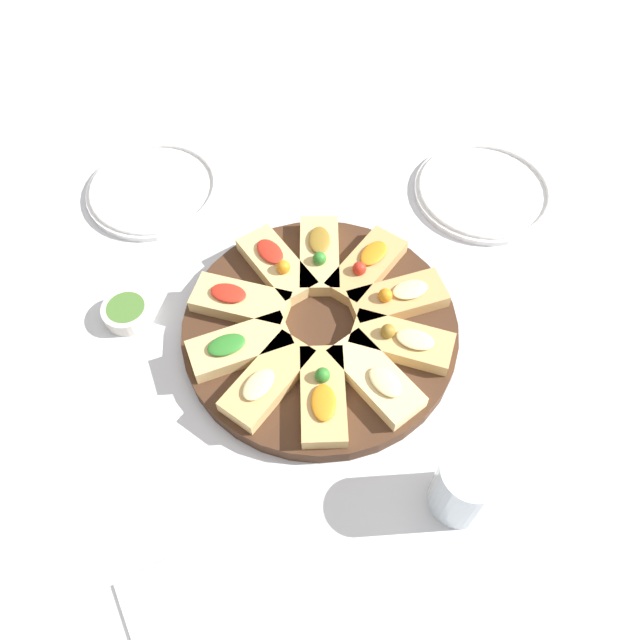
# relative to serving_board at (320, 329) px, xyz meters

# --- Properties ---
(ground_plane) EXTENTS (3.00, 3.00, 0.00)m
(ground_plane) POSITION_rel_serving_board_xyz_m (0.00, 0.00, -0.01)
(ground_plane) COLOR silver
(serving_board) EXTENTS (0.41, 0.41, 0.03)m
(serving_board) POSITION_rel_serving_board_xyz_m (0.00, 0.00, 0.00)
(serving_board) COLOR #422819
(serving_board) RESTS_ON ground_plane
(focaccia_slice_0) EXTENTS (0.14, 0.15, 0.04)m
(focaccia_slice_0) POSITION_rel_serving_board_xyz_m (0.08, -0.10, 0.03)
(focaccia_slice_0) COLOR tan
(focaccia_slice_0) RESTS_ON serving_board
(focaccia_slice_1) EXTENTS (0.15, 0.10, 0.04)m
(focaccia_slice_1) POSITION_rel_serving_board_xyz_m (0.12, -0.03, 0.03)
(focaccia_slice_1) COLOR tan
(focaccia_slice_1) RESTS_ON serving_board
(focaccia_slice_2) EXTENTS (0.16, 0.11, 0.04)m
(focaccia_slice_2) POSITION_rel_serving_board_xyz_m (0.11, 0.04, 0.03)
(focaccia_slice_2) COLOR tan
(focaccia_slice_2) RESTS_ON serving_board
(focaccia_slice_3) EXTENTS (0.13, 0.15, 0.04)m
(focaccia_slice_3) POSITION_rel_serving_board_xyz_m (0.07, 0.10, 0.03)
(focaccia_slice_3) COLOR #DBB775
(focaccia_slice_3) RESTS_ON serving_board
(focaccia_slice_4) EXTENTS (0.06, 0.14, 0.04)m
(focaccia_slice_4) POSITION_rel_serving_board_xyz_m (-0.00, 0.12, 0.03)
(focaccia_slice_4) COLOR #DBB775
(focaccia_slice_4) RESTS_ON serving_board
(focaccia_slice_5) EXTENTS (0.14, 0.15, 0.03)m
(focaccia_slice_5) POSITION_rel_serving_board_xyz_m (-0.08, 0.09, 0.03)
(focaccia_slice_5) COLOR #DBB775
(focaccia_slice_5) RESTS_ON serving_board
(focaccia_slice_6) EXTENTS (0.15, 0.09, 0.03)m
(focaccia_slice_6) POSITION_rel_serving_board_xyz_m (-0.12, 0.03, 0.03)
(focaccia_slice_6) COLOR #DBB775
(focaccia_slice_6) RESTS_ON serving_board
(focaccia_slice_7) EXTENTS (0.16, 0.11, 0.03)m
(focaccia_slice_7) POSITION_rel_serving_board_xyz_m (-0.12, -0.04, 0.03)
(focaccia_slice_7) COLOR tan
(focaccia_slice_7) RESTS_ON serving_board
(focaccia_slice_8) EXTENTS (0.13, 0.15, 0.04)m
(focaccia_slice_8) POSITION_rel_serving_board_xyz_m (-0.06, -0.10, 0.03)
(focaccia_slice_8) COLOR tan
(focaccia_slice_8) RESTS_ON serving_board
(focaccia_slice_9) EXTENTS (0.07, 0.15, 0.03)m
(focaccia_slice_9) POSITION_rel_serving_board_xyz_m (0.01, -0.12, 0.03)
(focaccia_slice_9) COLOR #E5C689
(focaccia_slice_9) RESTS_ON serving_board
(plate_left) EXTENTS (0.23, 0.23, 0.02)m
(plate_left) POSITION_rel_serving_board_xyz_m (-0.08, 0.41, -0.00)
(plate_left) COLOR white
(plate_left) RESTS_ON ground_plane
(plate_right) EXTENTS (0.24, 0.24, 0.02)m
(plate_right) POSITION_rel_serving_board_xyz_m (0.40, 0.08, -0.00)
(plate_right) COLOR white
(plate_right) RESTS_ON ground_plane
(water_glass) EXTENTS (0.08, 0.08, 0.11)m
(water_glass) POSITION_rel_serving_board_xyz_m (0.01, -0.31, 0.04)
(water_glass) COLOR silver
(water_glass) RESTS_ON ground_plane
(napkin_stack) EXTENTS (0.15, 0.13, 0.01)m
(napkin_stack) POSITION_rel_serving_board_xyz_m (-0.34, -0.23, -0.01)
(napkin_stack) COLOR white
(napkin_stack) RESTS_ON ground_plane
(dipping_bowl) EXTENTS (0.07, 0.07, 0.03)m
(dipping_bowl) POSITION_rel_serving_board_xyz_m (-0.23, 0.19, 0.00)
(dipping_bowl) COLOR silver
(dipping_bowl) RESTS_ON ground_plane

